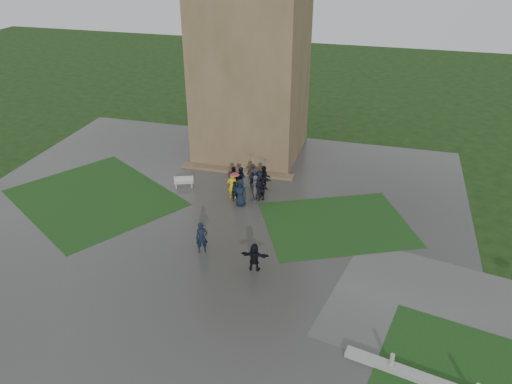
% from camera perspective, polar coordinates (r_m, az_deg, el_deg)
% --- Properties ---
extents(ground, '(120.00, 120.00, 0.00)m').
position_cam_1_polar(ground, '(30.36, -8.23, -6.25)').
color(ground, black).
extents(plaza, '(34.00, 34.00, 0.02)m').
position_cam_1_polar(plaza, '(31.88, -6.85, -4.29)').
color(plaza, '#343432').
rests_on(plaza, ground).
extents(lawn_inset_left, '(14.10, 13.46, 0.01)m').
position_cam_1_polar(lawn_inset_left, '(37.05, -18.01, -0.61)').
color(lawn_inset_left, '#153613').
rests_on(lawn_inset_left, plaza).
extents(lawn_inset_right, '(11.12, 10.15, 0.01)m').
position_cam_1_polar(lawn_inset_right, '(32.60, 9.20, -3.64)').
color(lawn_inset_right, '#153613').
rests_on(lawn_inset_right, plaza).
extents(tower, '(8.00, 8.00, 18.00)m').
position_cam_1_polar(tower, '(40.03, -0.52, 16.65)').
color(tower, brown).
rests_on(tower, ground).
extents(tower_plinth, '(9.00, 0.80, 0.22)m').
position_cam_1_polar(tower_plinth, '(38.87, -2.23, 2.43)').
color(tower_plinth, brown).
rests_on(tower_plinth, plaza).
extents(bench, '(1.47, 0.92, 0.82)m').
position_cam_1_polar(bench, '(36.86, -8.25, 1.16)').
color(bench, '#AAAAA6').
rests_on(bench, plaza).
extents(visitor_cluster, '(3.33, 3.57, 2.62)m').
position_cam_1_polar(visitor_cluster, '(35.20, -0.65, 1.48)').
color(visitor_cluster, black).
rests_on(visitor_cluster, plaza).
extents(pedestrian_mid, '(0.83, 0.71, 1.93)m').
position_cam_1_polar(pedestrian_mid, '(29.28, -6.22, -5.22)').
color(pedestrian_mid, black).
rests_on(pedestrian_mid, plaza).
extents(pedestrian_near, '(1.60, 0.68, 1.68)m').
position_cam_1_polar(pedestrian_near, '(27.75, -0.18, -7.45)').
color(pedestrian_near, black).
rests_on(pedestrian_near, plaza).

